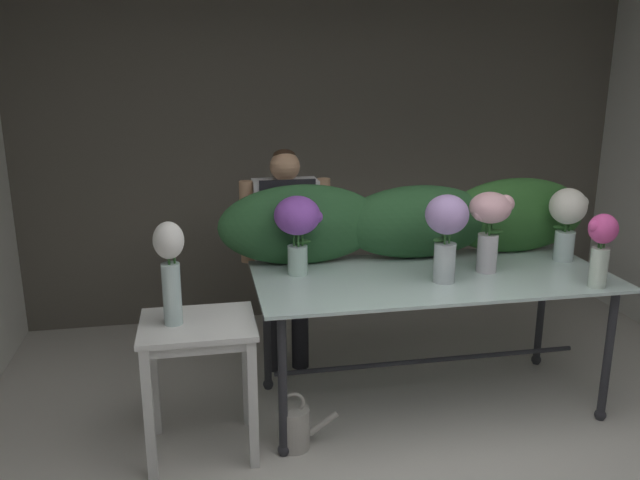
% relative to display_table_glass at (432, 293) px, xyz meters
% --- Properties ---
extents(ground_plane, '(7.05, 7.05, 0.00)m').
position_rel_display_table_glass_xyz_m(ground_plane, '(-0.29, 0.15, -0.75)').
color(ground_plane, beige).
extents(wall_back, '(5.11, 0.12, 2.66)m').
position_rel_display_table_glass_xyz_m(wall_back, '(-0.29, 1.75, 0.58)').
color(wall_back, '#5B564C').
rests_on(wall_back, ground).
extents(display_table_glass, '(2.15, 0.97, 0.87)m').
position_rel_display_table_glass_xyz_m(display_table_glass, '(0.00, 0.00, 0.00)').
color(display_table_glass, silver).
rests_on(display_table_glass, ground).
extents(side_table_white, '(0.61, 0.51, 0.77)m').
position_rel_display_table_glass_xyz_m(side_table_white, '(-1.41, -0.24, -0.10)').
color(side_table_white, white).
rests_on(side_table_white, ground).
extents(florist, '(0.61, 0.24, 1.56)m').
position_rel_display_table_glass_xyz_m(florist, '(-0.80, 0.66, 0.21)').
color(florist, '#232328').
rests_on(florist, ground).
extents(foliage_backdrop, '(2.48, 0.32, 0.51)m').
position_rel_display_table_glass_xyz_m(foliage_backdrop, '(-0.00, 0.37, 0.37)').
color(foliage_backdrop, '#28562D').
rests_on(foliage_backdrop, display_table_glass).
extents(vase_blush_carnations, '(0.27, 0.25, 0.50)m').
position_rel_display_table_glass_xyz_m(vase_blush_carnations, '(0.35, -0.01, 0.44)').
color(vase_blush_carnations, silver).
rests_on(vase_blush_carnations, display_table_glass).
extents(vase_violet_tulips, '(0.29, 0.28, 0.48)m').
position_rel_display_table_glass_xyz_m(vase_violet_tulips, '(-0.80, 0.17, 0.44)').
color(vase_violet_tulips, silver).
rests_on(vase_violet_tulips, display_table_glass).
extents(vase_ivory_freesia, '(0.23, 0.23, 0.47)m').
position_rel_display_table_glass_xyz_m(vase_ivory_freesia, '(0.93, 0.12, 0.41)').
color(vase_ivory_freesia, silver).
rests_on(vase_ivory_freesia, display_table_glass).
extents(vase_lilac_anemones, '(0.25, 0.25, 0.52)m').
position_rel_display_table_glass_xyz_m(vase_lilac_anemones, '(0.01, -0.14, 0.44)').
color(vase_lilac_anemones, silver).
rests_on(vase_lilac_anemones, display_table_glass).
extents(vase_fuchsia_ranunculus, '(0.19, 0.16, 0.43)m').
position_rel_display_table_glass_xyz_m(vase_fuchsia_ranunculus, '(0.84, -0.38, 0.37)').
color(vase_fuchsia_ranunculus, silver).
rests_on(vase_fuchsia_ranunculus, display_table_glass).
extents(vase_white_roses_tall, '(0.16, 0.16, 0.56)m').
position_rel_display_table_glass_xyz_m(vase_white_roses_tall, '(-1.53, -0.24, 0.33)').
color(vase_white_roses_tall, silver).
rests_on(vase_white_roses_tall, side_table_white).
extents(watering_can, '(0.35, 0.18, 0.34)m').
position_rel_display_table_glass_xyz_m(watering_can, '(-0.91, -0.33, -0.62)').
color(watering_can, '#B7B2A8').
rests_on(watering_can, ground).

